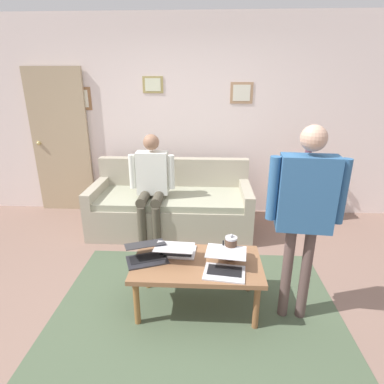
# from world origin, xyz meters

# --- Properties ---
(ground_plane) EXTENTS (7.68, 7.68, 0.00)m
(ground_plane) POSITION_xyz_m (0.00, 0.00, 0.00)
(ground_plane) COLOR #806357
(area_rug) EXTENTS (2.44, 1.95, 0.01)m
(area_rug) POSITION_xyz_m (-0.14, 0.11, 0.00)
(area_rug) COLOR #47573F
(area_rug) RESTS_ON ground_plane
(back_wall) EXTENTS (7.04, 0.11, 2.70)m
(back_wall) POSITION_xyz_m (0.00, -2.20, 1.35)
(back_wall) COLOR silver
(back_wall) RESTS_ON ground_plane
(interior_door) EXTENTS (0.82, 0.09, 2.05)m
(interior_door) POSITION_xyz_m (1.91, -2.11, 1.02)
(interior_door) COLOR tan
(interior_door) RESTS_ON ground_plane
(couch) EXTENTS (2.03, 0.89, 0.88)m
(couch) POSITION_xyz_m (0.26, -1.51, 0.31)
(couch) COLOR #A49C88
(couch) RESTS_ON ground_plane
(coffee_table) EXTENTS (1.08, 0.60, 0.44)m
(coffee_table) POSITION_xyz_m (-0.14, 0.01, 0.39)
(coffee_table) COLOR brown
(coffee_table) RESTS_ON ground_plane
(laptop_left) EXTENTS (0.35, 0.37, 0.14)m
(laptop_left) POSITION_xyz_m (0.05, -0.10, 0.49)
(laptop_left) COLOR silver
(laptop_left) RESTS_ON coffee_table
(laptop_center) EXTENTS (0.37, 0.39, 0.13)m
(laptop_center) POSITION_xyz_m (-0.36, 0.12, 0.49)
(laptop_center) COLOR silver
(laptop_center) RESTS_ON coffee_table
(laptop_right) EXTENTS (0.42, 0.39, 0.14)m
(laptop_right) POSITION_xyz_m (0.30, -0.02, 0.49)
(laptop_right) COLOR #28282D
(laptop_right) RESTS_ON coffee_table
(french_press) EXTENTS (0.12, 0.10, 0.23)m
(french_press) POSITION_xyz_m (-0.42, -0.06, 0.55)
(french_press) COLOR #4C3323
(french_press) RESTS_ON coffee_table
(side_shelf) EXTENTS (0.42, 0.32, 0.79)m
(side_shelf) POSITION_xyz_m (-1.55, -1.92, 0.39)
(side_shelf) COLOR tan
(side_shelf) RESTS_ON ground_plane
(flower_vase) EXTENTS (0.10, 0.11, 0.47)m
(flower_vase) POSITION_xyz_m (-1.55, -1.92, 0.97)
(flower_vase) COLOR #533546
(flower_vase) RESTS_ON side_shelf
(person_standing) EXTENTS (0.57, 0.21, 1.60)m
(person_standing) POSITION_xyz_m (-0.94, 0.08, 1.02)
(person_standing) COLOR brown
(person_standing) RESTS_ON ground_plane
(person_seated) EXTENTS (0.55, 0.51, 1.28)m
(person_seated) POSITION_xyz_m (0.46, -1.29, 0.73)
(person_seated) COLOR #464134
(person_seated) RESTS_ON ground_plane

